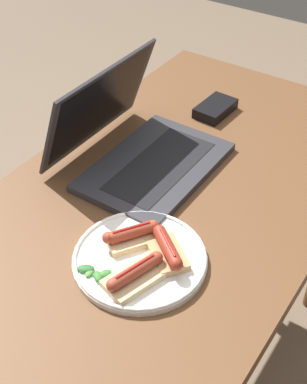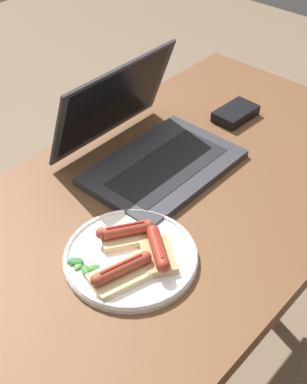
{
  "view_description": "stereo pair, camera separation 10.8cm",
  "coord_description": "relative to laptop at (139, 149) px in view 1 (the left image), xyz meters",
  "views": [
    {
      "loc": [
        -0.63,
        -0.47,
        1.54
      ],
      "look_at": [
        0.05,
        -0.01,
        0.84
      ],
      "focal_mm": 50.0,
      "sensor_mm": 36.0,
      "label": 1
    },
    {
      "loc": [
        -0.56,
        -0.56,
        1.54
      ],
      "look_at": [
        0.05,
        -0.01,
        0.84
      ],
      "focal_mm": 50.0,
      "sensor_mm": 36.0,
      "label": 2
    }
  ],
  "objects": [
    {
      "name": "sausage_toast_left",
      "position": [
        -0.3,
        -0.2,
        -0.01
      ],
      "size": [
        0.13,
        0.09,
        0.04
      ],
      "rotation": [
        0.0,
        0.0,
        6.01
      ],
      "color": "#D6B784",
      "rests_on": "plate"
    },
    {
      "name": "laptop",
      "position": [
        0.0,
        0.0,
        0.0
      ],
      "size": [
        0.35,
        0.31,
        0.23
      ],
      "color": "#2D2D33",
      "rests_on": "desk"
    },
    {
      "name": "desk",
      "position": [
        -0.18,
        -0.11,
        -0.12
      ],
      "size": [
        1.5,
        0.68,
        0.78
      ],
      "color": "brown",
      "rests_on": "ground_plane"
    },
    {
      "name": "sausage_toast_middle",
      "position": [
        -0.23,
        -0.14,
        -0.01
      ],
      "size": [
        0.11,
        0.1,
        0.04
      ],
      "rotation": [
        0.0,
        0.0,
        5.7
      ],
      "color": "#D6B784",
      "rests_on": "plate"
    },
    {
      "name": "salad_pile",
      "position": [
        -0.33,
        -0.13,
        -0.03
      ],
      "size": [
        0.04,
        0.07,
        0.01
      ],
      "color": "#387A33",
      "rests_on": "plate"
    },
    {
      "name": "sausage_toast_right",
      "position": [
        -0.22,
        -0.22,
        -0.01
      ],
      "size": [
        0.1,
        0.11,
        0.04
      ],
      "rotation": [
        0.0,
        0.0,
        4.07
      ],
      "color": "tan",
      "rests_on": "plate"
    },
    {
      "name": "plate",
      "position": [
        -0.25,
        -0.18,
        -0.03
      ],
      "size": [
        0.26,
        0.26,
        0.02
      ],
      "color": "white",
      "rests_on": "desk"
    },
    {
      "name": "external_drive",
      "position": [
        0.29,
        -0.04,
        -0.03
      ],
      "size": [
        0.12,
        0.08,
        0.03
      ],
      "rotation": [
        0.0,
        0.0,
        -0.05
      ],
      "color": "black",
      "rests_on": "desk"
    }
  ]
}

